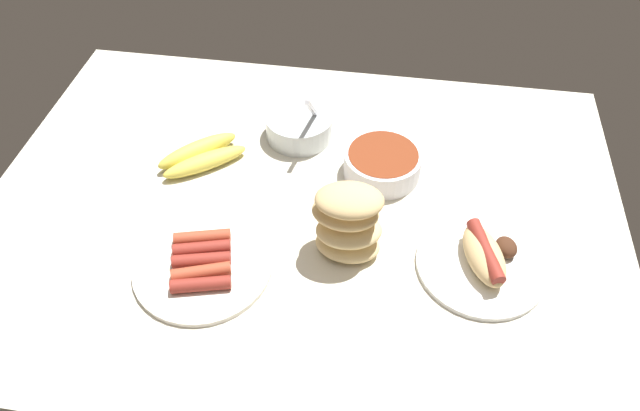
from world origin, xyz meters
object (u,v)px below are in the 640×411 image
object	(u,v)px
banana_bunch	(201,156)
plate_hotdog_assembled	(484,259)
bowl_coleslaw	(299,125)
bread_stack	(348,222)
bowl_chili	(382,163)
plate_sausages	(203,264)

from	to	relation	value
banana_bunch	plate_hotdog_assembled	world-z (taller)	plate_hotdog_assembled
bowl_coleslaw	banana_bunch	bearing A→B (deg)	-148.24
bread_stack	bowl_chili	world-z (taller)	bread_stack
bowl_coleslaw	plate_hotdog_assembled	bearing A→B (deg)	-38.18
bowl_chili	bowl_coleslaw	world-z (taller)	bowl_coleslaw
banana_bunch	bowl_coleslaw	xyz separation A→B (cm)	(18.06, 11.18, 1.11)
bread_stack	banana_bunch	bearing A→B (deg)	150.71
plate_sausages	bowl_coleslaw	world-z (taller)	bowl_coleslaw
bowl_chili	plate_sausages	size ratio (longest dim) A/B	0.63
plate_sausages	plate_hotdog_assembled	world-z (taller)	plate_hotdog_assembled
bread_stack	plate_sausages	distance (cm)	25.84
bowl_chili	plate_hotdog_assembled	xyz separation A→B (cm)	(18.96, -20.28, -1.01)
banana_bunch	bowl_chili	bearing A→B (deg)	3.70
banana_bunch	plate_sausages	size ratio (longest dim) A/B	0.75
banana_bunch	bread_stack	bearing A→B (deg)	-29.29
bread_stack	banana_bunch	size ratio (longest dim) A/B	0.80
bread_stack	bowl_coleslaw	xyz separation A→B (cm)	(-13.56, 28.91, -4.28)
plate_sausages	plate_hotdog_assembled	bearing A→B (deg)	9.18
bowl_chili	plate_sausages	bearing A→B (deg)	-135.43
banana_bunch	plate_sausages	xyz separation A→B (cm)	(7.78, -25.59, -0.80)
bowl_chili	plate_hotdog_assembled	distance (cm)	27.78
bread_stack	bowl_chili	bearing A→B (deg)	77.31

